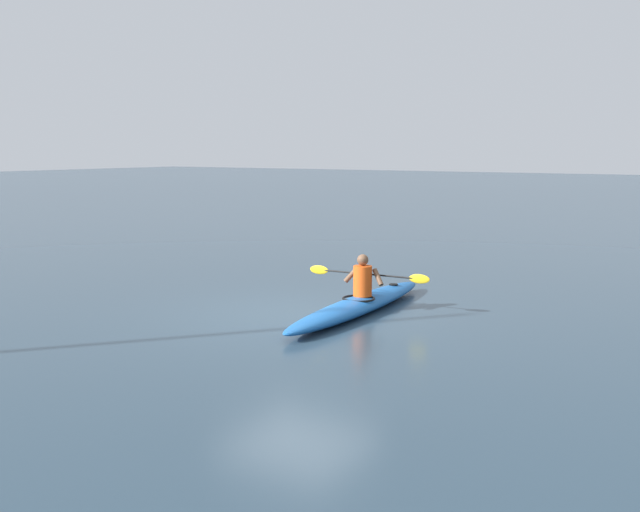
% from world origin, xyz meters
% --- Properties ---
extents(ground_plane, '(160.00, 160.00, 0.00)m').
position_xyz_m(ground_plane, '(0.00, 0.00, 0.00)').
color(ground_plane, '#283D4C').
extents(kayak, '(0.99, 5.20, 0.29)m').
position_xyz_m(kayak, '(-0.79, -0.82, 0.15)').
color(kayak, '#1959A5').
rests_on(kayak, ground).
extents(kayaker, '(2.47, 0.47, 0.78)m').
position_xyz_m(kayaker, '(-0.78, -0.98, 0.62)').
color(kayaker, '#E04C14').
rests_on(kayaker, kayak).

